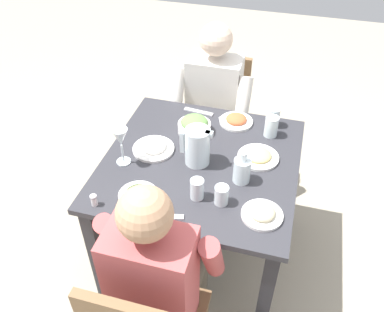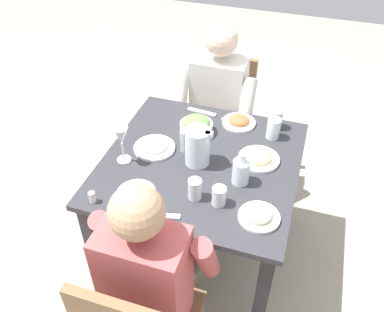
# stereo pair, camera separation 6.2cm
# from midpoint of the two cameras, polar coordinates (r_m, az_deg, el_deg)

# --- Properties ---
(ground_plane) EXTENTS (8.00, 8.00, 0.00)m
(ground_plane) POSITION_cam_midpoint_polar(r_m,az_deg,el_deg) (2.53, 1.74, -13.26)
(ground_plane) COLOR #9E937F
(dining_table) EXTENTS (0.94, 0.94, 0.73)m
(dining_table) POSITION_cam_midpoint_polar(r_m,az_deg,el_deg) (2.07, 2.08, -3.08)
(dining_table) COLOR #2D2D33
(dining_table) RESTS_ON ground_plane
(chair_near) EXTENTS (0.40, 0.40, 0.86)m
(chair_near) POSITION_cam_midpoint_polar(r_m,az_deg,el_deg) (2.77, 4.79, 5.86)
(chair_near) COLOR brown
(chair_near) RESTS_ON ground_plane
(diner_near) EXTENTS (0.48, 0.53, 1.15)m
(diner_near) POSITION_cam_midpoint_polar(r_m,az_deg,el_deg) (2.52, 3.82, 6.12)
(diner_near) COLOR silver
(diner_near) RESTS_ON ground_plane
(diner_far) EXTENTS (0.48, 0.53, 1.15)m
(diner_far) POSITION_cam_midpoint_polar(r_m,az_deg,el_deg) (1.71, -4.09, -15.40)
(diner_far) COLOR #B24C4C
(diner_far) RESTS_ON ground_plane
(water_pitcher) EXTENTS (0.16, 0.12, 0.19)m
(water_pitcher) POSITION_cam_midpoint_polar(r_m,az_deg,el_deg) (1.93, 1.67, 1.34)
(water_pitcher) COLOR silver
(water_pitcher) RESTS_ON dining_table
(salad_bowl) EXTENTS (0.17, 0.17, 0.09)m
(salad_bowl) POSITION_cam_midpoint_polar(r_m,az_deg,el_deg) (2.15, 1.43, 4.26)
(salad_bowl) COLOR white
(salad_bowl) RESTS_ON dining_table
(plate_fries) EXTENTS (0.20, 0.20, 0.04)m
(plate_fries) POSITION_cam_midpoint_polar(r_m,az_deg,el_deg) (2.02, 10.17, -0.26)
(plate_fries) COLOR white
(plate_fries) RESTS_ON dining_table
(plate_dolmas) EXTENTS (0.18, 0.18, 0.04)m
(plate_dolmas) POSITION_cam_midpoint_polar(r_m,az_deg,el_deg) (1.83, -6.82, -5.08)
(plate_dolmas) COLOR white
(plate_dolmas) RESTS_ON dining_table
(plate_beans) EXTENTS (0.18, 0.18, 0.04)m
(plate_beans) POSITION_cam_midpoint_polar(r_m,az_deg,el_deg) (1.75, 10.36, -8.19)
(plate_beans) COLOR white
(plate_beans) RESTS_ON dining_table
(plate_yoghurt) EXTENTS (0.21, 0.21, 0.05)m
(plate_yoghurt) POSITION_cam_midpoint_polar(r_m,az_deg,el_deg) (2.06, -4.41, 1.37)
(plate_yoghurt) COLOR white
(plate_yoghurt) RESTS_ON dining_table
(plate_rice_curry) EXTENTS (0.18, 0.18, 0.05)m
(plate_rice_curry) POSITION_cam_midpoint_polar(r_m,az_deg,el_deg) (2.24, 7.35, 4.81)
(plate_rice_curry) COLOR white
(plate_rice_curry) RESTS_ON dining_table
(water_glass_near_right) EXTENTS (0.07, 0.07, 0.11)m
(water_glass_near_right) POSITION_cam_midpoint_polar(r_m,az_deg,el_deg) (2.23, 12.42, 5.03)
(water_glass_near_right) COLOR silver
(water_glass_near_right) RESTS_ON dining_table
(water_glass_by_pitcher) EXTENTS (0.06, 0.06, 0.10)m
(water_glass_by_pitcher) POSITION_cam_midpoint_polar(r_m,az_deg,el_deg) (1.78, 1.40, -4.63)
(water_glass_by_pitcher) COLOR silver
(water_glass_by_pitcher) RESTS_ON dining_table
(water_glass_near_left) EXTENTS (0.06, 0.06, 0.09)m
(water_glass_near_left) POSITION_cam_midpoint_polar(r_m,az_deg,el_deg) (1.76, 4.79, -5.57)
(water_glass_near_left) COLOR silver
(water_glass_near_left) RESTS_ON dining_table
(water_glass_far_left) EXTENTS (0.07, 0.07, 0.11)m
(water_glass_far_left) POSITION_cam_midpoint_polar(r_m,az_deg,el_deg) (2.15, 12.11, 3.78)
(water_glass_far_left) COLOR silver
(water_glass_far_left) RESTS_ON dining_table
(wine_glass) EXTENTS (0.08, 0.08, 0.20)m
(wine_glass) POSITION_cam_midpoint_polar(r_m,az_deg,el_deg) (1.93, -8.95, 2.61)
(wine_glass) COLOR silver
(wine_glass) RESTS_ON dining_table
(oil_carafe) EXTENTS (0.08, 0.08, 0.16)m
(oil_carafe) POSITION_cam_midpoint_polar(r_m,az_deg,el_deg) (1.86, 7.78, -2.31)
(oil_carafe) COLOR silver
(oil_carafe) RESTS_ON dining_table
(salt_shaker) EXTENTS (0.03, 0.03, 0.05)m
(salt_shaker) POSITION_cam_midpoint_polar(r_m,az_deg,el_deg) (1.82, -12.79, -5.63)
(salt_shaker) COLOR white
(salt_shaker) RESTS_ON dining_table
(fork_near) EXTENTS (0.17, 0.07, 0.01)m
(fork_near) POSITION_cam_midpoint_polar(r_m,az_deg,el_deg) (1.74, -3.43, -8.35)
(fork_near) COLOR silver
(fork_near) RESTS_ON dining_table
(knife_near) EXTENTS (0.18, 0.07, 0.01)m
(knife_near) POSITION_cam_midpoint_polar(r_m,az_deg,el_deg) (2.25, 7.05, 4.47)
(knife_near) COLOR silver
(knife_near) RESTS_ON dining_table
(fork_far) EXTENTS (0.17, 0.05, 0.01)m
(fork_far) POSITION_cam_midpoint_polar(r_m,az_deg,el_deg) (2.32, 2.14, 6.15)
(fork_far) COLOR silver
(fork_far) RESTS_ON dining_table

